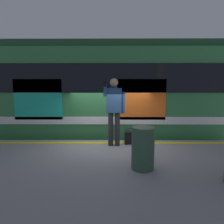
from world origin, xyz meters
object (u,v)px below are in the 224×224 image
at_px(trash_bin, 143,148).
at_px(handbag, 131,137).
at_px(train_carriage, 94,90).
at_px(passenger, 114,106).

bearing_deg(trash_bin, handbag, -86.66).
bearing_deg(handbag, trash_bin, 93.34).
distance_m(train_carriage, trash_bin, 4.26).
height_order(train_carriage, passenger, train_carriage).
relative_size(train_carriage, passenger, 5.09).
bearing_deg(passenger, trash_bin, 110.37).
distance_m(passenger, handbag, 1.01).
bearing_deg(trash_bin, passenger, -69.63).
bearing_deg(handbag, passenger, 16.44).
relative_size(passenger, trash_bin, 2.17).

